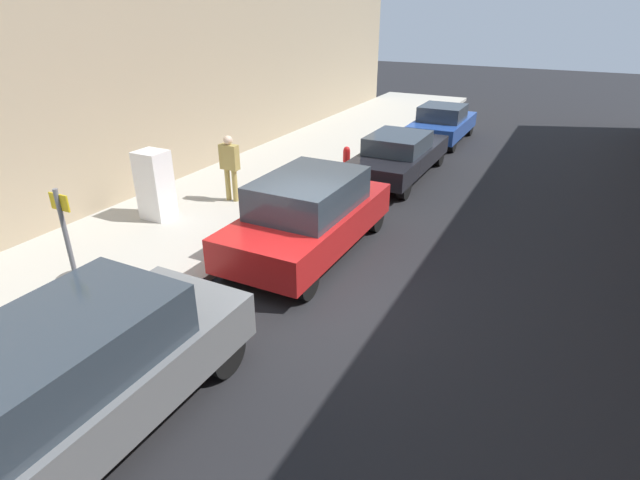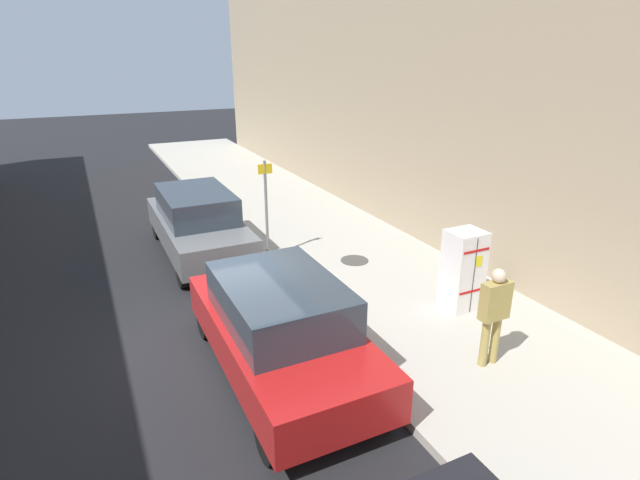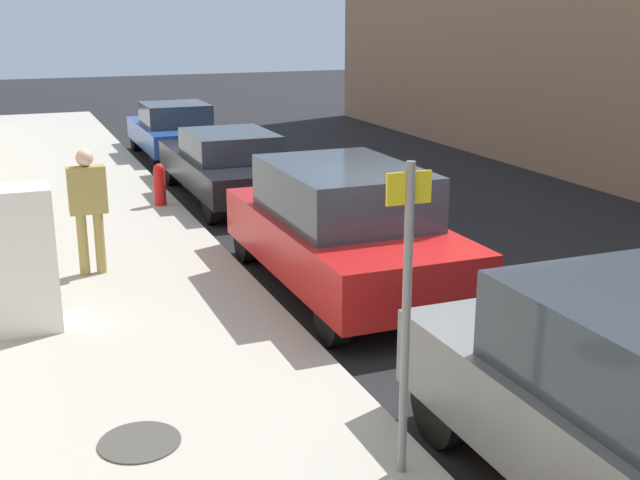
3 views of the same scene
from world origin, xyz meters
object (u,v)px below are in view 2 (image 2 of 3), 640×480
object	(u,v)px
street_sign_post	(266,205)
pedestrian_walking_far	(494,310)
parked_suv_red	(281,327)
discarded_refrigerator	(463,270)
parked_suv_gray	(198,222)

from	to	relation	value
street_sign_post	pedestrian_walking_far	distance (m)	6.29
street_sign_post	parked_suv_red	xyz separation A→B (m)	(1.45, 4.56, -0.68)
street_sign_post	pedestrian_walking_far	xyz separation A→B (m)	(-1.70, 6.05, -0.38)
discarded_refrigerator	pedestrian_walking_far	world-z (taller)	pedestrian_walking_far
discarded_refrigerator	parked_suv_red	size ratio (longest dim) A/B	0.36
parked_suv_gray	discarded_refrigerator	bearing A→B (deg)	126.06
discarded_refrigerator	parked_suv_gray	world-z (taller)	discarded_refrigerator
street_sign_post	pedestrian_walking_far	bearing A→B (deg)	105.69
pedestrian_walking_far	discarded_refrigerator	bearing A→B (deg)	142.59
discarded_refrigerator	pedestrian_walking_far	xyz separation A→B (m)	(0.92, 1.78, 0.19)
street_sign_post	parked_suv_red	world-z (taller)	street_sign_post
discarded_refrigerator	parked_suv_red	world-z (taller)	discarded_refrigerator
discarded_refrigerator	street_sign_post	xyz separation A→B (m)	(2.62, -4.27, 0.57)
pedestrian_walking_far	parked_suv_gray	size ratio (longest dim) A/B	0.36
pedestrian_walking_far	parked_suv_red	distance (m)	3.50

